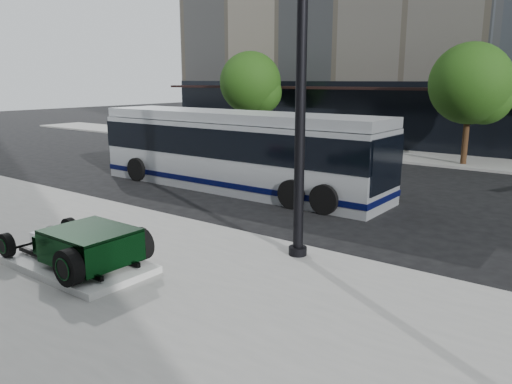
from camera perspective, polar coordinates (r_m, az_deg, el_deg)
The scene contains 7 objects.
ground at distance 14.70m, azimuth 5.53°, elevation -3.52°, with size 120.00×120.00×0.00m, color black.
sidewalk_far at distance 27.38m, azimuth 21.09°, elevation 3.39°, with size 70.00×4.00×0.12m, color gray.
street_trees at distance 25.90m, azimuth 23.64°, elevation 10.96°, with size 29.80×3.80×5.70m.
display_plinth at distance 11.58m, azimuth -19.72°, elevation -7.76°, with size 3.40×1.80×0.15m, color silver.
hot_rod at distance 11.16m, azimuth -18.97°, elevation -5.75°, with size 3.22×2.00×0.81m.
lamppost at distance 11.05m, azimuth 5.12°, elevation 10.50°, with size 0.42×0.42×7.70m.
transit_bus at distance 18.99m, azimuth -2.29°, elevation 4.81°, with size 12.12×2.88×2.92m.
Camera 1 is at (7.32, -12.07, 4.10)m, focal length 35.00 mm.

